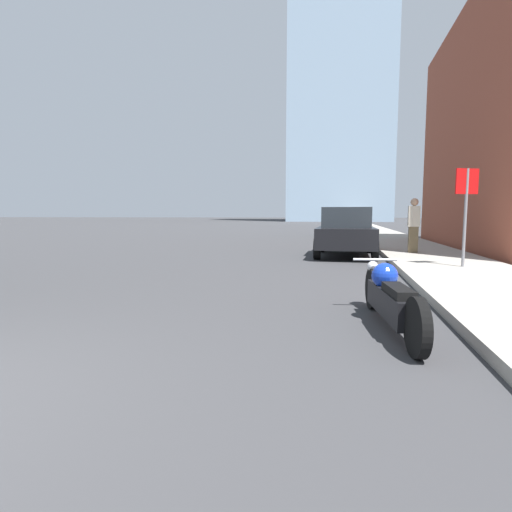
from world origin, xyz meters
TOP-DOWN VIEW (x-y plane):
  - sidewalk at (6.18, 40.00)m, footprint 2.81×240.00m
  - distant_tower at (2.88, 89.48)m, footprint 21.03×21.03m
  - motorcycle at (4.00, 3.38)m, footprint 0.65×2.66m
  - parked_car_black at (3.56, 12.15)m, footprint 1.98×4.12m
  - parked_car_green at (3.42, 25.03)m, footprint 2.27×4.46m
  - parked_car_white at (3.63, 36.88)m, footprint 2.19×4.48m
  - parked_car_red at (3.62, 49.84)m, footprint 1.83×4.49m
  - stop_sign at (6.30, 8.68)m, footprint 0.57×0.26m
  - pedestrian at (5.73, 12.21)m, footprint 0.36×0.25m

SIDE VIEW (x-z plane):
  - sidewalk at x=6.18m, z-range 0.00..0.15m
  - motorcycle at x=4.00m, z-range -0.01..0.77m
  - parked_car_red at x=3.62m, z-range 0.00..1.62m
  - parked_car_green at x=3.42m, z-range 0.00..1.62m
  - parked_car_black at x=3.56m, z-range 0.01..1.65m
  - parked_car_white at x=3.63m, z-range -0.01..1.70m
  - pedestrian at x=5.73m, z-range 0.18..1.97m
  - stop_sign at x=6.30m, z-range 0.57..2.91m
  - distant_tower at x=2.88m, z-range 0.00..71.15m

